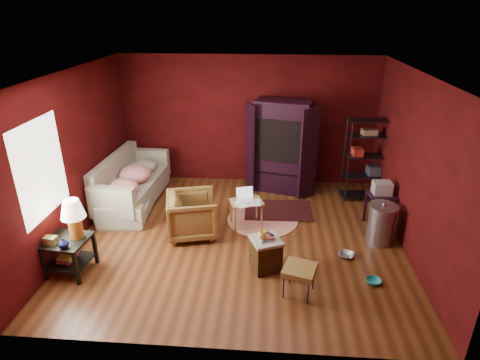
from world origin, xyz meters
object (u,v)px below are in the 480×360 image
(side_table, at_px, (71,230))
(sofa, at_px, (132,185))
(hamper, at_px, (266,253))
(armchair, at_px, (192,213))
(tv_armoire, at_px, (282,145))
(wire_shelving, at_px, (367,157))
(laptop_desk, at_px, (246,204))

(side_table, bearing_deg, sofa, 85.84)
(hamper, bearing_deg, side_table, -174.81)
(side_table, bearing_deg, armchair, 36.57)
(tv_armoire, relative_size, wire_shelving, 1.16)
(wire_shelving, bearing_deg, side_table, -155.99)
(sofa, relative_size, side_table, 1.86)
(sofa, bearing_deg, side_table, 172.05)
(armchair, xyz_separation_m, hamper, (1.29, -0.90, -0.15))
(sofa, xyz_separation_m, laptop_desk, (2.32, -0.66, 0.01))
(armchair, bearing_deg, hamper, -138.66)
(tv_armoire, bearing_deg, wire_shelving, 3.65)
(armchair, height_order, hamper, armchair)
(side_table, relative_size, laptop_desk, 1.67)
(armchair, relative_size, hamper, 1.41)
(sofa, bearing_deg, wire_shelving, -86.16)
(side_table, bearing_deg, tv_armoire, 45.46)
(laptop_desk, relative_size, tv_armoire, 0.36)
(sofa, distance_m, side_table, 2.25)
(hamper, distance_m, tv_armoire, 3.02)
(side_table, bearing_deg, laptop_desk, 32.16)
(laptop_desk, bearing_deg, wire_shelving, 10.71)
(tv_armoire, bearing_deg, side_table, -120.01)
(armchair, height_order, tv_armoire, tv_armoire)
(side_table, relative_size, hamper, 1.97)
(tv_armoire, height_order, wire_shelving, tv_armoire)
(hamper, bearing_deg, laptop_desk, 106.23)
(sofa, bearing_deg, armchair, -130.77)
(laptop_desk, bearing_deg, sofa, 145.99)
(laptop_desk, height_order, tv_armoire, tv_armoire)
(wire_shelving, bearing_deg, tv_armoire, 162.55)
(armchair, distance_m, tv_armoire, 2.61)
(sofa, relative_size, laptop_desk, 3.10)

